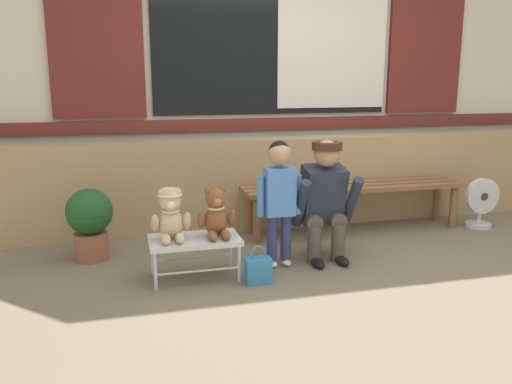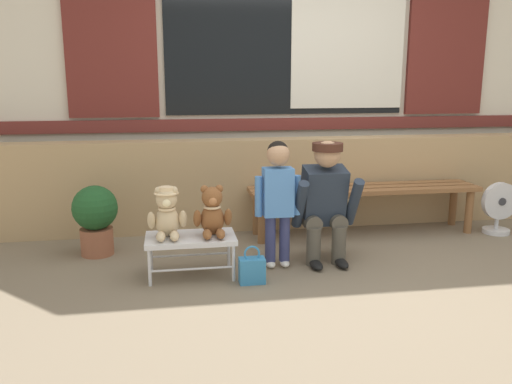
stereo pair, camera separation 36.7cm
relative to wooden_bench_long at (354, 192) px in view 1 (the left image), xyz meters
name	(u,v)px [view 1 (the left image)]	position (x,y,z in m)	size (l,w,h in m)	color
ground_plane	(345,276)	(-0.56, -1.06, -0.37)	(60.00, 60.00, 0.00)	#756651
brick_low_wall	(285,182)	(-0.56, 0.37, 0.05)	(7.78, 0.25, 0.85)	tan
shop_facade	(271,30)	(-0.55, 0.88, 1.50)	(7.94, 0.26, 3.75)	beige
wooden_bench_long	(354,192)	(0.00, 0.00, 0.00)	(2.10, 0.40, 0.44)	brown
small_display_bench	(195,242)	(-1.61, -0.81, -0.11)	(0.64, 0.36, 0.30)	silver
teddy_bear_with_hat	(171,216)	(-1.77, -0.81, 0.10)	(0.28, 0.27, 0.36)	#CCB289
teddy_bear_plain	(216,214)	(-1.45, -0.81, 0.09)	(0.28, 0.26, 0.36)	brown
child_standing	(279,190)	(-0.95, -0.71, 0.22)	(0.35, 0.18, 0.96)	navy
adult_crouching	(324,200)	(-0.56, -0.65, 0.11)	(0.50, 0.49, 0.95)	#4C473D
handbag_on_ground	(258,270)	(-1.19, -1.02, -0.28)	(0.18, 0.11, 0.27)	teal
potted_plant	(90,220)	(-2.34, -0.21, -0.05)	(0.36, 0.36, 0.57)	brown
floor_fan	(481,203)	(1.23, -0.20, -0.13)	(0.34, 0.24, 0.48)	silver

